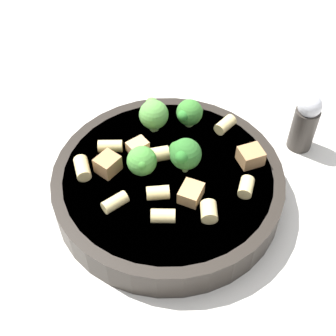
# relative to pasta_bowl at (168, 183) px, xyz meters

# --- Properties ---
(ground_plane) EXTENTS (2.00, 2.00, 0.00)m
(ground_plane) POSITION_rel_pasta_bowl_xyz_m (0.00, 0.00, -0.02)
(ground_plane) COLOR beige
(pasta_bowl) EXTENTS (0.27, 0.27, 0.04)m
(pasta_bowl) POSITION_rel_pasta_bowl_xyz_m (0.00, 0.00, 0.00)
(pasta_bowl) COLOR #28231E
(pasta_bowl) RESTS_ON ground_plane
(broccoli_floret_0) EXTENTS (0.04, 0.04, 0.05)m
(broccoli_floret_0) POSITION_rel_pasta_bowl_xyz_m (0.01, -0.02, 0.05)
(broccoli_floret_0) COLOR #93B766
(broccoli_floret_0) RESTS_ON pasta_bowl
(broccoli_floret_1) EXTENTS (0.04, 0.04, 0.04)m
(broccoli_floret_1) POSITION_rel_pasta_bowl_xyz_m (0.08, 0.02, 0.04)
(broccoli_floret_1) COLOR #84AD60
(broccoli_floret_1) RESTS_ON pasta_bowl
(broccoli_floret_2) EXTENTS (0.04, 0.03, 0.04)m
(broccoli_floret_2) POSITION_rel_pasta_bowl_xyz_m (0.00, 0.03, 0.04)
(broccoli_floret_2) COLOR #9EC175
(broccoli_floret_2) RESTS_ON pasta_bowl
(broccoli_floret_3) EXTENTS (0.03, 0.03, 0.04)m
(broccoli_floret_3) POSITION_rel_pasta_bowl_xyz_m (0.08, -0.02, 0.04)
(broccoli_floret_3) COLOR #84AD60
(broccoli_floret_3) RESTS_ON pasta_bowl
(rigatoni_0) EXTENTS (0.02, 0.03, 0.01)m
(rigatoni_0) POSITION_rel_pasta_bowl_xyz_m (0.03, 0.07, 0.02)
(rigatoni_0) COLOR #E0C67F
(rigatoni_0) RESTS_ON pasta_bowl
(rigatoni_1) EXTENTS (0.03, 0.03, 0.01)m
(rigatoni_1) POSITION_rel_pasta_bowl_xyz_m (-0.05, 0.05, 0.02)
(rigatoni_1) COLOR #E0C67F
(rigatoni_1) RESTS_ON pasta_bowl
(rigatoni_2) EXTENTS (0.03, 0.03, 0.02)m
(rigatoni_2) POSITION_rel_pasta_bowl_xyz_m (-0.01, 0.10, 0.03)
(rigatoni_2) COLOR #E0C67F
(rigatoni_2) RESTS_ON pasta_bowl
(rigatoni_3) EXTENTS (0.02, 0.03, 0.02)m
(rigatoni_3) POSITION_rel_pasta_bowl_xyz_m (0.02, 0.01, 0.03)
(rigatoni_3) COLOR #E0C67F
(rigatoni_3) RESTS_ON pasta_bowl
(rigatoni_4) EXTENTS (0.02, 0.03, 0.02)m
(rigatoni_4) POSITION_rel_pasta_bowl_xyz_m (-0.03, 0.01, 0.03)
(rigatoni_4) COLOR #E0C67F
(rigatoni_4) RESTS_ON pasta_bowl
(rigatoni_5) EXTENTS (0.03, 0.02, 0.02)m
(rigatoni_5) POSITION_rel_pasta_bowl_xyz_m (-0.02, -0.09, 0.03)
(rigatoni_5) COLOR #E0C67F
(rigatoni_5) RESTS_ON pasta_bowl
(rigatoni_6) EXTENTS (0.03, 0.03, 0.02)m
(rigatoni_6) POSITION_rel_pasta_bowl_xyz_m (0.08, -0.07, 0.03)
(rigatoni_6) COLOR #E0C67F
(rigatoni_6) RESTS_ON pasta_bowl
(rigatoni_7) EXTENTS (0.02, 0.03, 0.02)m
(rigatoni_7) POSITION_rel_pasta_bowl_xyz_m (-0.06, -0.00, 0.02)
(rigatoni_7) COLOR #E0C67F
(rigatoni_7) RESTS_ON pasta_bowl
(rigatoni_8) EXTENTS (0.02, 0.02, 0.02)m
(rigatoni_8) POSITION_rel_pasta_bowl_xyz_m (-0.06, -0.05, 0.03)
(rigatoni_8) COLOR #E0C67F
(rigatoni_8) RESTS_ON pasta_bowl
(chicken_chunk_0) EXTENTS (0.03, 0.03, 0.02)m
(chicken_chunk_0) POSITION_rel_pasta_bowl_xyz_m (0.00, 0.07, 0.03)
(chicken_chunk_0) COLOR #A87A4C
(chicken_chunk_0) RESTS_ON pasta_bowl
(chicken_chunk_1) EXTENTS (0.03, 0.03, 0.02)m
(chicken_chunk_1) POSITION_rel_pasta_bowl_xyz_m (-0.03, -0.03, 0.03)
(chicken_chunk_1) COLOR tan
(chicken_chunk_1) RESTS_ON pasta_bowl
(chicken_chunk_2) EXTENTS (0.03, 0.03, 0.01)m
(chicken_chunk_2) POSITION_rel_pasta_bowl_xyz_m (0.03, 0.04, 0.02)
(chicken_chunk_2) COLOR tan
(chicken_chunk_2) RESTS_ON pasta_bowl
(chicken_chunk_3) EXTENTS (0.03, 0.03, 0.02)m
(chicken_chunk_3) POSITION_rel_pasta_bowl_xyz_m (0.03, -0.09, 0.03)
(chicken_chunk_3) COLOR #A87A4C
(chicken_chunk_3) RESTS_ON pasta_bowl
(pepper_shaker) EXTENTS (0.03, 0.03, 0.08)m
(pepper_shaker) POSITION_rel_pasta_bowl_xyz_m (0.10, -0.17, 0.02)
(pepper_shaker) COLOR #332D28
(pepper_shaker) RESTS_ON ground_plane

